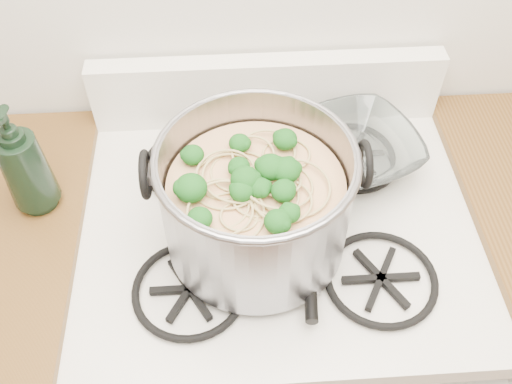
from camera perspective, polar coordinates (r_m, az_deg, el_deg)
name	(u,v)px	position (r m, az deg, el deg)	size (l,w,h in m)	color
gas_range	(273,332)	(1.51, 1.70, -13.79)	(0.76, 0.66, 0.92)	white
counter_left	(72,338)	(1.54, -17.89, -13.72)	(0.25, 0.65, 0.92)	silver
stock_pot	(256,202)	(0.98, 0.00, -1.04)	(0.37, 0.34, 0.23)	gray
spatula	(307,202)	(1.10, 5.08, -1.00)	(0.29, 0.31, 0.02)	black
glass_bowl	(354,154)	(1.20, 9.74, 3.73)	(0.10, 0.10, 0.02)	white
bottle	(22,161)	(1.11, -22.34, 2.90)	(0.09, 0.09, 0.23)	black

